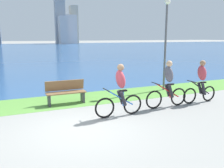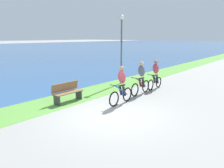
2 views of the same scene
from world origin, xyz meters
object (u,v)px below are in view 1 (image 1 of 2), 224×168
cyclist_trailing (168,85)px  bench_near_path (66,92)px  cyclist_distant_rear (201,82)px  lamppost_tall (166,32)px  cyclist_lead (120,91)px

cyclist_trailing → bench_near_path: cyclist_trailing is taller
cyclist_trailing → cyclist_distant_rear: size_ratio=1.05×
cyclist_distant_rear → lamppost_tall: lamppost_tall is taller
cyclist_distant_rear → cyclist_trailing: bearing=-179.9°
cyclist_trailing → lamppost_tall: (1.58, 2.44, 1.91)m
cyclist_lead → cyclist_trailing: size_ratio=0.98×
cyclist_lead → cyclist_trailing: cyclist_trailing is taller
cyclist_lead → lamppost_tall: (3.60, 2.67, 1.91)m
cyclist_trailing → cyclist_distant_rear: (1.56, 0.00, -0.01)m
cyclist_distant_rear → bench_near_path: size_ratio=1.11×
bench_near_path → lamppost_tall: size_ratio=0.35×
cyclist_lead → cyclist_distant_rear: size_ratio=1.03×
cyclist_trailing → bench_near_path: (-3.34, 1.90, -0.39)m
cyclist_distant_rear → bench_near_path: bearing=158.8°
cyclist_trailing → bench_near_path: bearing=150.3°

